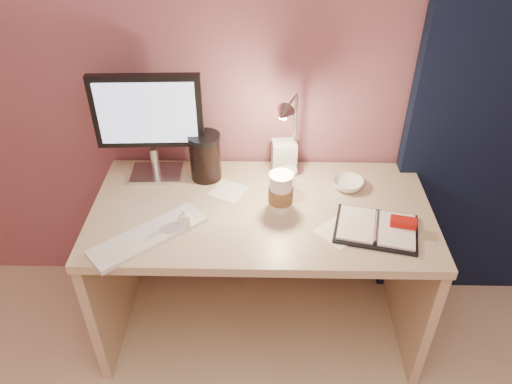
{
  "coord_description": "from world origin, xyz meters",
  "views": [
    {
      "loc": [
        0.01,
        -0.23,
        2.01
      ],
      "look_at": [
        -0.02,
        1.33,
        0.85
      ],
      "focal_mm": 35.0,
      "sensor_mm": 36.0,
      "label": 1
    }
  ],
  "objects_px": {
    "keyboard": "(149,236)",
    "desk_lamp": "(305,134)",
    "monitor": "(149,118)",
    "planner": "(378,228)",
    "product_box": "(284,158)",
    "clear_cup": "(288,183)",
    "bowl": "(348,184)",
    "dark_jar": "(205,159)",
    "desk": "(261,237)",
    "lotion_bottle": "(185,217)",
    "coffee_cup": "(281,192)"
  },
  "relations": [
    {
      "from": "desk_lamp",
      "to": "bowl",
      "type": "bearing_deg",
      "value": 16.44
    },
    {
      "from": "planner",
      "to": "desk_lamp",
      "type": "relative_size",
      "value": 0.87
    },
    {
      "from": "desk",
      "to": "bowl",
      "type": "bearing_deg",
      "value": 11.38
    },
    {
      "from": "planner",
      "to": "lotion_bottle",
      "type": "height_order",
      "value": "lotion_bottle"
    },
    {
      "from": "desk_lamp",
      "to": "monitor",
      "type": "bearing_deg",
      "value": -165.85
    },
    {
      "from": "keyboard",
      "to": "clear_cup",
      "type": "distance_m",
      "value": 0.61
    },
    {
      "from": "bowl",
      "to": "product_box",
      "type": "distance_m",
      "value": 0.3
    },
    {
      "from": "dark_jar",
      "to": "desk_lamp",
      "type": "bearing_deg",
      "value": -8.11
    },
    {
      "from": "lotion_bottle",
      "to": "desk_lamp",
      "type": "relative_size",
      "value": 0.24
    },
    {
      "from": "coffee_cup",
      "to": "product_box",
      "type": "bearing_deg",
      "value": 85.61
    },
    {
      "from": "monitor",
      "to": "dark_jar",
      "type": "relative_size",
      "value": 2.53
    },
    {
      "from": "lotion_bottle",
      "to": "product_box",
      "type": "xyz_separation_m",
      "value": [
        0.39,
        0.39,
        0.03
      ]
    },
    {
      "from": "keyboard",
      "to": "planner",
      "type": "relative_size",
      "value": 1.28
    },
    {
      "from": "monitor",
      "to": "bowl",
      "type": "distance_m",
      "value": 0.89
    },
    {
      "from": "desk_lamp",
      "to": "keyboard",
      "type": "bearing_deg",
      "value": -129.48
    },
    {
      "from": "monitor",
      "to": "lotion_bottle",
      "type": "height_order",
      "value": "monitor"
    },
    {
      "from": "desk",
      "to": "lotion_bottle",
      "type": "height_order",
      "value": "lotion_bottle"
    },
    {
      "from": "clear_cup",
      "to": "dark_jar",
      "type": "height_order",
      "value": "dark_jar"
    },
    {
      "from": "monitor",
      "to": "desk_lamp",
      "type": "relative_size",
      "value": 1.17
    },
    {
      "from": "desk",
      "to": "keyboard",
      "type": "distance_m",
      "value": 0.55
    },
    {
      "from": "monitor",
      "to": "keyboard",
      "type": "relative_size",
      "value": 1.05
    },
    {
      "from": "bowl",
      "to": "product_box",
      "type": "bearing_deg",
      "value": 157.42
    },
    {
      "from": "coffee_cup",
      "to": "lotion_bottle",
      "type": "height_order",
      "value": "coffee_cup"
    },
    {
      "from": "clear_cup",
      "to": "desk",
      "type": "bearing_deg",
      "value": -172.01
    },
    {
      "from": "bowl",
      "to": "dark_jar",
      "type": "xyz_separation_m",
      "value": [
        -0.62,
        0.07,
        0.07
      ]
    },
    {
      "from": "monitor",
      "to": "coffee_cup",
      "type": "relative_size",
      "value": 2.96
    },
    {
      "from": "clear_cup",
      "to": "desk_lamp",
      "type": "distance_m",
      "value": 0.22
    },
    {
      "from": "coffee_cup",
      "to": "lotion_bottle",
      "type": "relative_size",
      "value": 1.61
    },
    {
      "from": "desk",
      "to": "planner",
      "type": "bearing_deg",
      "value": -23.88
    },
    {
      "from": "coffee_cup",
      "to": "dark_jar",
      "type": "distance_m",
      "value": 0.39
    },
    {
      "from": "lotion_bottle",
      "to": "product_box",
      "type": "height_order",
      "value": "product_box"
    },
    {
      "from": "monitor",
      "to": "product_box",
      "type": "distance_m",
      "value": 0.61
    },
    {
      "from": "keyboard",
      "to": "product_box",
      "type": "relative_size",
      "value": 2.91
    },
    {
      "from": "lotion_bottle",
      "to": "desk_lamp",
      "type": "bearing_deg",
      "value": 31.31
    },
    {
      "from": "monitor",
      "to": "planner",
      "type": "relative_size",
      "value": 1.35
    },
    {
      "from": "lotion_bottle",
      "to": "dark_jar",
      "type": "relative_size",
      "value": 0.53
    },
    {
      "from": "keyboard",
      "to": "desk_lamp",
      "type": "distance_m",
      "value": 0.74
    },
    {
      "from": "product_box",
      "to": "clear_cup",
      "type": "bearing_deg",
      "value": -91.69
    },
    {
      "from": "keyboard",
      "to": "coffee_cup",
      "type": "relative_size",
      "value": 2.82
    },
    {
      "from": "monitor",
      "to": "clear_cup",
      "type": "height_order",
      "value": "monitor"
    },
    {
      "from": "bowl",
      "to": "lotion_bottle",
      "type": "distance_m",
      "value": 0.72
    },
    {
      "from": "planner",
      "to": "product_box",
      "type": "xyz_separation_m",
      "value": [
        -0.36,
        0.39,
        0.07
      ]
    },
    {
      "from": "monitor",
      "to": "coffee_cup",
      "type": "distance_m",
      "value": 0.63
    },
    {
      "from": "desk",
      "to": "clear_cup",
      "type": "xyz_separation_m",
      "value": [
        0.11,
        0.02,
        0.29
      ]
    },
    {
      "from": "coffee_cup",
      "to": "bowl",
      "type": "relative_size",
      "value": 1.22
    },
    {
      "from": "desk",
      "to": "dark_jar",
      "type": "xyz_separation_m",
      "value": [
        -0.25,
        0.15,
        0.32
      ]
    },
    {
      "from": "desk",
      "to": "monitor",
      "type": "distance_m",
      "value": 0.72
    },
    {
      "from": "desk_lamp",
      "to": "clear_cup",
      "type": "bearing_deg",
      "value": -112.35
    },
    {
      "from": "clear_cup",
      "to": "keyboard",
      "type": "bearing_deg",
      "value": -152.55
    },
    {
      "from": "monitor",
      "to": "coffee_cup",
      "type": "xyz_separation_m",
      "value": [
        0.55,
        -0.22,
        -0.21
      ]
    }
  ]
}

